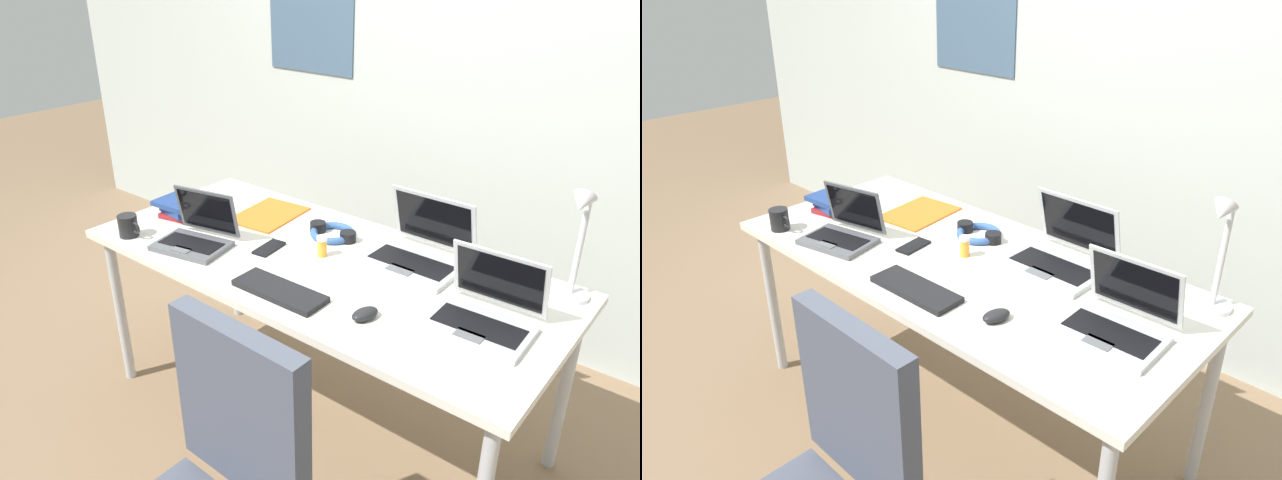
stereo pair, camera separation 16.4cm
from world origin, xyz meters
The scene contains 15 objects.
ground_plane centered at (0.00, 0.00, 0.00)m, with size 12.00×12.00×0.00m, color #7A6047.
wall_back centered at (0.00, 1.10, 1.30)m, with size 6.00×0.13×2.60m.
desk centered at (0.00, 0.00, 0.68)m, with size 1.80×0.80×0.74m.
desk_lamp centered at (0.80, 0.28, 0.94)m, with size 0.12×0.18×0.40m.
laptop_by_keyboard centered at (-0.45, -0.20, 0.78)m, with size 0.31×0.28×0.20m.
laptop_front_left centered at (0.65, -0.02, 0.78)m, with size 0.31×0.27×0.22m.
laptop_near_lamp centered at (0.29, 0.20, 0.79)m, with size 0.34×0.30×0.24m.
external_keyboard centered at (0.05, -0.27, 0.75)m, with size 0.33×0.12×0.02m, color black.
computer_mouse centered at (0.35, -0.22, 0.76)m, with size 0.06×0.10×0.03m, color black.
cell_phone centered at (-0.20, -0.05, 0.74)m, with size 0.06×0.14×0.01m, color black.
headphones centered at (-0.09, 0.19, 0.76)m, with size 0.21×0.18×0.04m.
pill_bottle centered at (-0.01, 0.03, 0.78)m, with size 0.04×0.04×0.08m.
book_stack centered at (-0.71, -0.05, 0.78)m, with size 0.21×0.19×0.07m.
paper_folder_near_mouse centered at (-0.43, 0.18, 0.74)m, with size 0.23×0.31×0.01m, color orange.
coffee_mug centered at (-0.72, -0.32, 0.78)m, with size 0.11×0.08×0.09m.
Camera 2 is at (1.35, -1.41, 1.76)m, focal length 33.75 mm.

